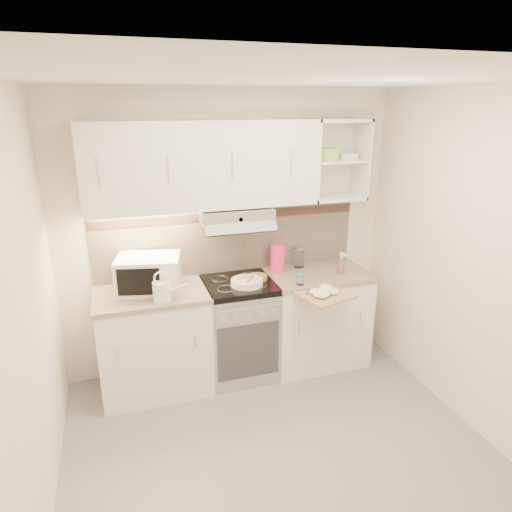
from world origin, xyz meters
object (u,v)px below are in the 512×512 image
Objects in this scene: electric_range at (239,328)px; cutting_board at (325,295)px; glass_jar at (299,257)px; pink_pitcher at (278,258)px; watering_can at (163,290)px; spray_bottle at (341,265)px; microwave at (149,273)px; plate_stack at (247,282)px.

electric_range reaches higher than cutting_board.
glass_jar is 0.64m from cutting_board.
pink_pitcher reaches higher than electric_range.
watering_can is at bearing 153.84° from cutting_board.
spray_bottle reaches higher than glass_jar.
microwave is 2.23× the size of pink_pitcher.
microwave is 2.14× the size of watering_can.
spray_bottle reaches higher than cutting_board.
plate_stack is (0.80, -0.15, -0.12)m from microwave.
glass_jar is (1.31, 0.39, 0.01)m from watering_can.
microwave is 2.90× the size of glass_jar.
glass_jar is (0.60, 0.29, 0.07)m from plate_stack.
watering_can is 1.36× the size of glass_jar.
spray_bottle is 0.52× the size of cutting_board.
microwave is (-0.75, 0.06, 0.59)m from electric_range.
glass_jar is at bearing 2.27° from pink_pitcher.
cutting_board is at bearing -137.41° from spray_bottle.
watering_can reaches higher than cutting_board.
spray_bottle is at bearing 7.89° from microwave.
microwave is at bearing 144.78° from cutting_board.
spray_bottle is at bearing -4.31° from electric_range.
glass_jar reaches higher than cutting_board.
plate_stack is at bearing 1.66° from microwave.
pink_pitcher is at bearing -167.94° from glass_jar.
spray_bottle reaches higher than electric_range.
plate_stack reaches higher than cutting_board.
watering_can is 0.67× the size of cutting_board.
microwave is 0.27m from watering_can.
spray_bottle is at bearing 1.15° from plate_stack.
plate_stack is 1.06× the size of pink_pitcher.
watering_can is at bearing -59.40° from microwave.
pink_pitcher is (1.08, 0.34, 0.04)m from watering_can.
plate_stack is at bearing 32.57° from watering_can.
pink_pitcher reaches higher than watering_can.
electric_range is 2.23× the size of cutting_board.
glass_jar reaches higher than plate_stack.
watering_can is 0.72m from plate_stack.
electric_range is 0.87m from cutting_board.
spray_bottle is (0.54, -0.22, -0.05)m from pink_pitcher.
glass_jar is at bearing 17.12° from electric_range.
watering_can is at bearing -164.25° from electric_range.
pink_pitcher is at bearing 19.86° from electric_range.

